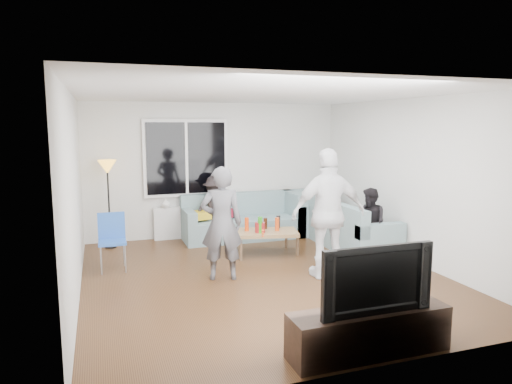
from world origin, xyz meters
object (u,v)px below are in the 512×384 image
object	(u,v)px
coffee_table	(265,242)
side_chair	(112,243)
sofa_right_section	(351,224)
floor_lamp	(109,205)
player_left	(222,223)
spectator_back	(215,208)
spectator_right	(370,223)
tv_console	(369,332)
player_right	(329,214)
television	(371,277)
sofa_back_section	(243,217)

from	to	relation	value
coffee_table	side_chair	xyz separation A→B (m)	(-2.47, -0.11, 0.23)
sofa_right_section	floor_lamp	world-z (taller)	floor_lamp
player_left	spectator_back	bearing A→B (deg)	-87.98
spectator_right	tv_console	world-z (taller)	spectator_right
coffee_table	player_left	size ratio (longest dim) A/B	0.68
player_right	spectator_right	size ratio (longest dim) A/B	1.61
spectator_back	player_left	bearing A→B (deg)	-106.09
floor_lamp	spectator_right	bearing A→B (deg)	-26.11
player_left	television	bearing A→B (deg)	120.09
sofa_right_section	floor_lamp	bearing A→B (deg)	71.12
sofa_right_section	side_chair	xyz separation A→B (m)	(-4.07, 0.01, 0.01)
sofa_right_section	player_left	distance (m)	2.79
coffee_table	sofa_right_section	bearing A→B (deg)	-4.06
sofa_back_section	tv_console	xyz separation A→B (m)	(-0.21, -4.77, -0.20)
player_left	spectator_right	world-z (taller)	player_left
spectator_back	tv_console	xyz separation A→B (m)	(0.34, -4.80, -0.39)
player_right	spectator_back	distance (m)	2.83
sofa_right_section	television	xyz separation A→B (m)	(-1.83, -3.48, 0.34)
sofa_right_section	player_right	xyz separation A→B (m)	(-1.14, -1.30, 0.50)
sofa_back_section	player_right	xyz separation A→B (m)	(0.48, -2.59, 0.50)
floor_lamp	player_left	size ratio (longest dim) A/B	0.97
player_left	spectator_right	bearing A→B (deg)	-160.27
player_left	player_right	bearing A→B (deg)	178.02
sofa_back_section	spectator_back	world-z (taller)	spectator_back
spectator_back	floor_lamp	bearing A→B (deg)	173.15
side_chair	tv_console	distance (m)	4.15
side_chair	television	size ratio (longest dim) A/B	0.75
side_chair	sofa_back_section	bearing A→B (deg)	28.35
sofa_back_section	spectator_back	size ratio (longest dim) A/B	1.87
player_left	spectator_back	size ratio (longest dim) A/B	1.32
coffee_table	floor_lamp	distance (m)	2.84
floor_lamp	television	size ratio (longest dim) A/B	1.37
sofa_right_section	player_right	world-z (taller)	player_right
sofa_back_section	player_left	bearing A→B (deg)	-114.38
spectator_back	television	bearing A→B (deg)	-90.81
sofa_right_section	sofa_back_section	bearing A→B (deg)	51.31
spectator_right	player_left	bearing A→B (deg)	-88.15
sofa_right_section	spectator_right	bearing A→B (deg)	-180.00
side_chair	floor_lamp	bearing A→B (deg)	90.66
player_left	side_chair	bearing A→B (deg)	-18.42
coffee_table	floor_lamp	world-z (taller)	floor_lamp
sofa_back_section	sofa_right_section	world-z (taller)	same
sofa_right_section	spectator_right	size ratio (longest dim) A/B	1.74
sofa_right_section	coffee_table	bearing A→B (deg)	85.94
side_chair	player_left	xyz separation A→B (m)	(1.46, -0.90, 0.38)
sofa_back_section	floor_lamp	bearing A→B (deg)	177.72
side_chair	player_right	xyz separation A→B (m)	(2.93, -1.30, 0.50)
coffee_table	spectator_right	size ratio (longest dim) A/B	0.95
floor_lamp	spectator_right	size ratio (longest dim) A/B	1.35
player_left	tv_console	distance (m)	2.76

